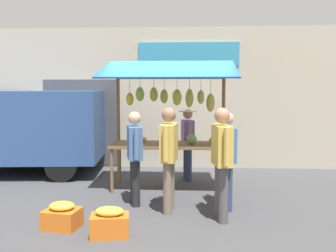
# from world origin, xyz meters

# --- Properties ---
(ground_plane) EXTENTS (40.00, 40.00, 0.00)m
(ground_plane) POSITION_xyz_m (0.00, 0.00, 0.00)
(ground_plane) COLOR #424244
(street_backdrop) EXTENTS (9.00, 0.30, 3.40)m
(street_backdrop) POSITION_xyz_m (0.04, -2.20, 1.70)
(street_backdrop) COLOR #B2A893
(street_backdrop) RESTS_ON ground
(market_stall) EXTENTS (2.50, 1.46, 2.50)m
(market_stall) POSITION_xyz_m (-0.03, -0.07, 1.56)
(market_stall) COLOR brown
(market_stall) RESTS_ON ground
(vendor_with_sunhat) EXTENTS (0.39, 0.65, 1.51)m
(vendor_with_sunhat) POSITION_xyz_m (-0.34, -0.75, 0.87)
(vendor_with_sunhat) COLOR navy
(vendor_with_sunhat) RESTS_ON ground
(shopper_with_shopping_bag) EXTENTS (0.26, 0.70, 1.65)m
(shopper_with_shopping_bag) POSITION_xyz_m (-0.09, 1.44, 0.95)
(shopper_with_shopping_bag) COLOR #726656
(shopper_with_shopping_bag) RESTS_ON ground
(shopper_in_grey_tee) EXTENTS (0.30, 0.70, 1.67)m
(shopper_in_grey_tee) POSITION_xyz_m (-0.89, 1.78, 0.97)
(shopper_in_grey_tee) COLOR #4C4C51
(shopper_in_grey_tee) RESTS_ON ground
(shopper_in_striped_shirt) EXTENTS (0.30, 0.67, 1.57)m
(shopper_in_striped_shirt) POSITION_xyz_m (-1.00, 1.23, 0.90)
(shopper_in_striped_shirt) COLOR navy
(shopper_in_striped_shirt) RESTS_ON ground
(shopper_with_ponytail) EXTENTS (0.33, 0.66, 1.56)m
(shopper_with_ponytail) POSITION_xyz_m (0.50, 1.07, 0.89)
(shopper_with_ponytail) COLOR #232328
(shopper_with_ponytail) RESTS_ON ground
(produce_crate_near) EXTENTS (0.55, 0.43, 0.40)m
(produce_crate_near) POSITION_xyz_m (0.62, 2.52, 0.18)
(produce_crate_near) COLOR #D1661E
(produce_crate_near) RESTS_ON ground
(produce_crate_side) EXTENTS (0.52, 0.47, 0.38)m
(produce_crate_side) POSITION_xyz_m (1.35, 2.28, 0.17)
(produce_crate_side) COLOR #D1661E
(produce_crate_side) RESTS_ON ground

